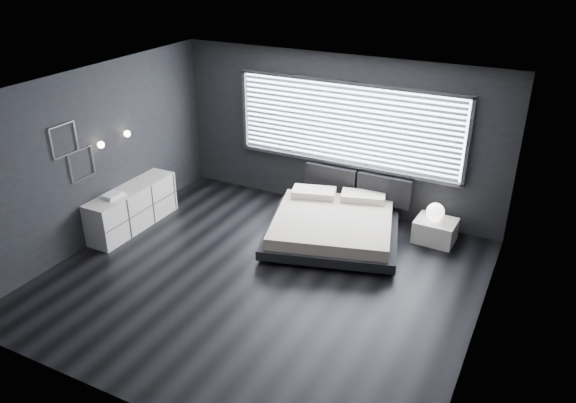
% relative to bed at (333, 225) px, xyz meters
% --- Properties ---
extents(room, '(6.04, 6.00, 2.80)m').
position_rel_bed_xyz_m(room, '(-0.45, -1.59, 1.15)').
color(room, black).
rests_on(room, ground).
extents(window, '(4.14, 0.09, 1.52)m').
position_rel_bed_xyz_m(window, '(-0.25, 1.11, 1.36)').
color(window, white).
rests_on(window, ground).
extents(headboard, '(1.96, 0.16, 0.52)m').
position_rel_bed_xyz_m(headboard, '(0.01, 1.05, 0.32)').
color(headboard, black).
rests_on(headboard, ground).
extents(sconce_near, '(0.18, 0.11, 0.11)m').
position_rel_bed_xyz_m(sconce_near, '(-3.34, -1.54, 1.35)').
color(sconce_near, silver).
rests_on(sconce_near, ground).
extents(sconce_far, '(0.18, 0.11, 0.11)m').
position_rel_bed_xyz_m(sconce_far, '(-3.34, -0.94, 1.35)').
color(sconce_far, silver).
rests_on(sconce_far, ground).
extents(wall_art_upper, '(0.01, 0.48, 0.48)m').
position_rel_bed_xyz_m(wall_art_upper, '(-3.43, -2.14, 1.60)').
color(wall_art_upper, '#47474C').
rests_on(wall_art_upper, ground).
extents(wall_art_lower, '(0.01, 0.48, 0.48)m').
position_rel_bed_xyz_m(wall_art_lower, '(-3.43, -1.89, 1.13)').
color(wall_art_lower, '#47474C').
rests_on(wall_art_lower, ground).
extents(bed, '(2.57, 2.51, 0.55)m').
position_rel_bed_xyz_m(bed, '(0.00, 0.00, 0.00)').
color(bed, black).
rests_on(bed, ground).
extents(nightstand, '(0.66, 0.56, 0.38)m').
position_rel_bed_xyz_m(nightstand, '(1.52, 0.70, -0.07)').
color(nightstand, silver).
rests_on(nightstand, ground).
extents(orb_lamp, '(0.29, 0.29, 0.29)m').
position_rel_bed_xyz_m(orb_lamp, '(1.49, 0.71, 0.27)').
color(orb_lamp, white).
rests_on(orb_lamp, nightstand).
extents(dresser, '(0.51, 1.81, 0.72)m').
position_rel_bed_xyz_m(dresser, '(-3.23, -1.16, 0.11)').
color(dresser, silver).
rests_on(dresser, ground).
extents(book_stack, '(0.29, 0.36, 0.07)m').
position_rel_bed_xyz_m(book_stack, '(-3.23, -1.55, 0.50)').
color(book_stack, white).
rests_on(book_stack, dresser).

